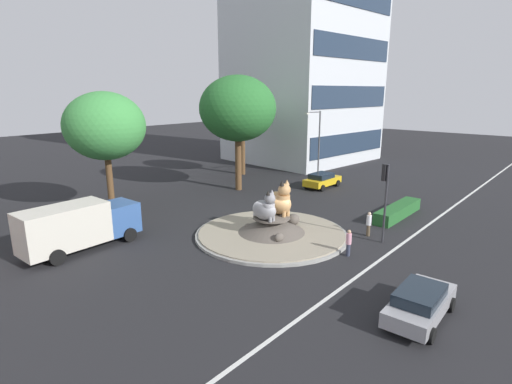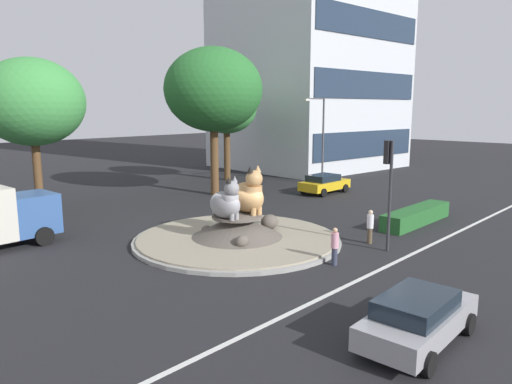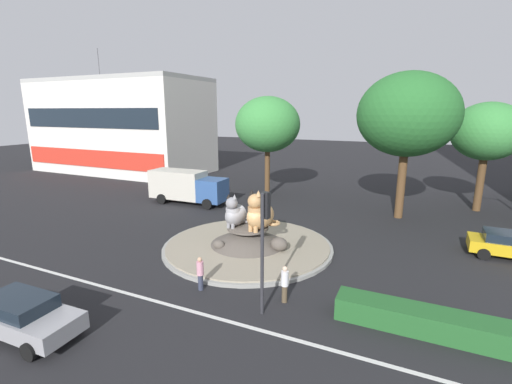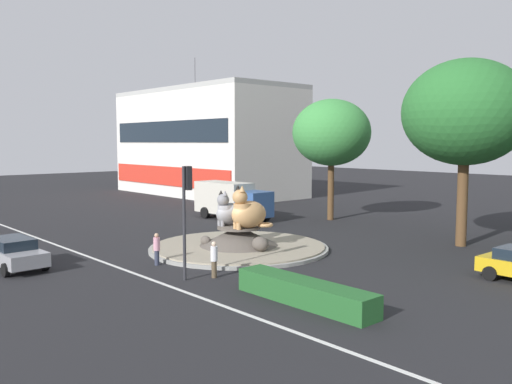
{
  "view_description": "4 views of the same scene",
  "coord_description": "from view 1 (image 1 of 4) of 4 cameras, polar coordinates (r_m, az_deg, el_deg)",
  "views": [
    {
      "loc": [
        -19.74,
        -15.74,
        9.41
      ],
      "look_at": [
        -1.36,
        0.19,
        3.23
      ],
      "focal_mm": 28.03,
      "sensor_mm": 36.0,
      "label": 1
    },
    {
      "loc": [
        -15.93,
        -16.36,
        6.5
      ],
      "look_at": [
        2.14,
        0.74,
        2.11
      ],
      "focal_mm": 33.61,
      "sensor_mm": 36.0,
      "label": 2
    },
    {
      "loc": [
        8.83,
        -18.03,
        8.09
      ],
      "look_at": [
        -0.16,
        1.53,
        3.12
      ],
      "focal_mm": 24.81,
      "sensor_mm": 36.0,
      "label": 3
    },
    {
      "loc": [
        23.2,
        -19.4,
        6.12
      ],
      "look_at": [
        0.8,
        0.59,
        3.31
      ],
      "focal_mm": 37.84,
      "sensor_mm": 36.0,
      "label": 4
    }
  ],
  "objects": [
    {
      "name": "delivery_box_truck",
      "position": [
        26.32,
        -23.96,
        -4.33
      ],
      "size": [
        7.08,
        2.68,
        2.91
      ],
      "rotation": [
        0.0,
        0.0,
        0.03
      ],
      "color": "#335693",
      "rests_on": "ground"
    },
    {
      "name": "pedestrian_white_shirt",
      "position": [
        27.58,
        15.8,
        -4.31
      ],
      "size": [
        0.32,
        0.32,
        1.66
      ],
      "rotation": [
        0.0,
        0.0,
        0.46
      ],
      "color": "brown",
      "rests_on": "ground"
    },
    {
      "name": "clipped_hedge_strip",
      "position": [
        32.54,
        19.58,
        -2.59
      ],
      "size": [
        6.29,
        1.2,
        0.9
      ],
      "primitive_type": "cube",
      "color": "#235B28",
      "rests_on": "ground"
    },
    {
      "name": "broadleaf_tree_behind_island",
      "position": [
        32.69,
        -20.77,
        8.76
      ],
      "size": [
        6.06,
        6.06,
        9.4
      ],
      "color": "brown",
      "rests_on": "ground"
    },
    {
      "name": "ground_plane",
      "position": [
        26.94,
        2.22,
        -6.2
      ],
      "size": [
        160.0,
        160.0,
        0.0
      ],
      "primitive_type": "plane",
      "color": "black"
    },
    {
      "name": "hatchback_near_shophouse",
      "position": [
        40.46,
        9.42,
        1.73
      ],
      "size": [
        4.3,
        2.15,
        1.45
      ],
      "rotation": [
        0.0,
        0.0,
        -0.02
      ],
      "color": "gold",
      "rests_on": "ground"
    },
    {
      "name": "parked_car_right",
      "position": [
        18.72,
        22.38,
        -14.36
      ],
      "size": [
        4.5,
        2.13,
        1.47
      ],
      "rotation": [
        0.0,
        0.0,
        0.03
      ],
      "color": "#99999E",
      "rests_on": "ground"
    },
    {
      "name": "second_tree_near_tower",
      "position": [
        38.1,
        -2.62,
        11.77
      ],
      "size": [
        7.2,
        7.2,
        10.86
      ],
      "color": "brown",
      "rests_on": "ground"
    },
    {
      "name": "traffic_light_mast",
      "position": [
        26.0,
        17.92,
        0.46
      ],
      "size": [
        0.36,
        0.45,
        5.06
      ],
      "rotation": [
        0.0,
        0.0,
        1.39
      ],
      "color": "#2D2D33",
      "rests_on": "ground"
    },
    {
      "name": "roundabout_island",
      "position": [
        26.81,
        2.27,
        -5.31
      ],
      "size": [
        10.15,
        10.15,
        1.33
      ],
      "color": "gray",
      "rests_on": "ground"
    },
    {
      "name": "third_tree_left",
      "position": [
        45.64,
        -1.96,
        10.51
      ],
      "size": [
        5.37,
        5.37,
        8.77
      ],
      "color": "brown",
      "rests_on": "ground"
    },
    {
      "name": "cat_statue_calico",
      "position": [
        26.82,
        3.38,
        -1.34
      ],
      "size": [
        1.9,
        2.52,
        2.42
      ],
      "rotation": [
        0.0,
        0.0,
        -1.74
      ],
      "color": "tan",
      "rests_on": "roundabout_island"
    },
    {
      "name": "pedestrian_pink_shirt",
      "position": [
        24.04,
        13.07,
        -6.99
      ],
      "size": [
        0.32,
        0.32,
        1.61
      ],
      "rotation": [
        0.0,
        0.0,
        2.01
      ],
      "color": "#33384C",
      "rests_on": "ground"
    },
    {
      "name": "lane_centreline",
      "position": [
        23.47,
        16.32,
        -9.99
      ],
      "size": [
        112.0,
        0.2,
        0.01
      ],
      "primitive_type": "cube",
      "color": "silver",
      "rests_on": "ground"
    },
    {
      "name": "streetlight_arm",
      "position": [
        44.02,
        8.79,
        7.36
      ],
      "size": [
        2.22,
        0.57,
        7.33
      ],
      "rotation": [
        0.0,
        0.0,
        2.95
      ],
      "color": "#4C4C51",
      "rests_on": "ground"
    },
    {
      "name": "office_tower",
      "position": [
        57.45,
        6.94,
        22.1
      ],
      "size": [
        18.14,
        17.05,
        34.72
      ],
      "rotation": [
        0.0,
        0.0,
        -0.09
      ],
      "color": "silver",
      "rests_on": "ground"
    },
    {
      "name": "cat_statue_grey",
      "position": [
        25.64,
        1.34,
        -2.39
      ],
      "size": [
        1.26,
        1.99,
        2.04
      ],
      "rotation": [
        0.0,
        0.0,
        -1.58
      ],
      "color": "gray",
      "rests_on": "roundabout_island"
    }
  ]
}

